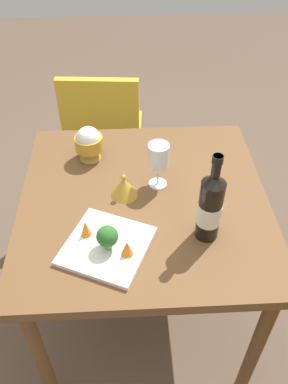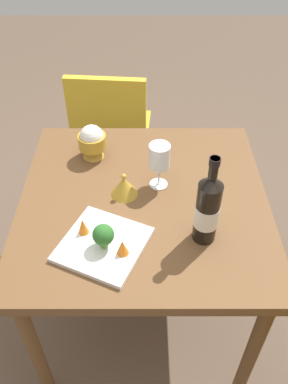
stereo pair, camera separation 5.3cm
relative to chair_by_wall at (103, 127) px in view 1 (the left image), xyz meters
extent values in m
plane|color=brown|center=(-0.18, 0.79, -0.53)|extent=(8.00, 8.00, 0.00)
cube|color=brown|center=(-0.18, 0.79, 0.20)|extent=(0.89, 0.89, 0.04)
cylinder|color=brown|center=(-0.57, 0.41, -0.17)|extent=(0.05, 0.05, 0.71)
cylinder|color=brown|center=(0.20, 0.41, -0.17)|extent=(0.05, 0.05, 0.71)
cylinder|color=brown|center=(-0.57, 1.18, -0.17)|extent=(0.05, 0.05, 0.71)
cylinder|color=brown|center=(0.20, 1.18, -0.17)|extent=(0.05, 0.05, 0.71)
cube|color=gold|center=(-0.01, -0.10, -0.09)|extent=(0.43, 0.43, 0.02)
cube|color=gold|center=(0.01, 0.08, 0.12)|extent=(0.40, 0.07, 0.40)
cylinder|color=black|center=(0.15, -0.29, -0.31)|extent=(0.03, 0.03, 0.43)
cylinder|color=black|center=(-0.19, -0.26, -0.31)|extent=(0.03, 0.03, 0.43)
cylinder|color=black|center=(0.17, 0.05, -0.31)|extent=(0.03, 0.03, 0.43)
cylinder|color=black|center=(-0.16, 0.08, -0.31)|extent=(0.03, 0.03, 0.43)
cylinder|color=black|center=(-0.38, 0.97, 0.33)|extent=(0.08, 0.08, 0.22)
cone|color=black|center=(-0.38, 0.97, 0.46)|extent=(0.08, 0.08, 0.03)
cylinder|color=black|center=(-0.38, 0.97, 0.51)|extent=(0.03, 0.03, 0.07)
cylinder|color=black|center=(-0.38, 0.97, 0.53)|extent=(0.03, 0.03, 0.02)
cylinder|color=silver|center=(-0.38, 0.97, 0.32)|extent=(0.08, 0.08, 0.08)
cylinder|color=white|center=(-0.24, 0.72, 0.22)|extent=(0.07, 0.07, 0.00)
cylinder|color=white|center=(-0.24, 0.72, 0.27)|extent=(0.01, 0.01, 0.08)
cylinder|color=white|center=(-0.24, 0.72, 0.35)|extent=(0.08, 0.08, 0.09)
cone|color=gold|center=(0.02, 0.55, 0.24)|extent=(0.08, 0.08, 0.04)
cylinder|color=gold|center=(0.02, 0.55, 0.29)|extent=(0.11, 0.11, 0.05)
sphere|color=white|center=(0.02, 0.55, 0.32)|extent=(0.09, 0.09, 0.09)
cone|color=gold|center=(-0.11, 0.77, 0.26)|extent=(0.10, 0.10, 0.07)
sphere|color=gold|center=(-0.11, 0.77, 0.30)|extent=(0.02, 0.02, 0.02)
cube|color=white|center=(-0.05, 1.01, 0.23)|extent=(0.33, 0.33, 0.02)
cylinder|color=#729E4C|center=(-0.06, 1.03, 0.25)|extent=(0.03, 0.03, 0.03)
sphere|color=#2D6B28|center=(-0.06, 1.03, 0.29)|extent=(0.07, 0.07, 0.07)
cone|color=orange|center=(-0.12, 1.05, 0.26)|extent=(0.04, 0.04, 0.05)
cone|color=orange|center=(0.01, 0.97, 0.27)|extent=(0.03, 0.03, 0.06)
camera|label=1|loc=(-0.13, 1.83, 1.22)|focal=37.38mm
camera|label=2|loc=(-0.18, 1.83, 1.22)|focal=37.38mm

